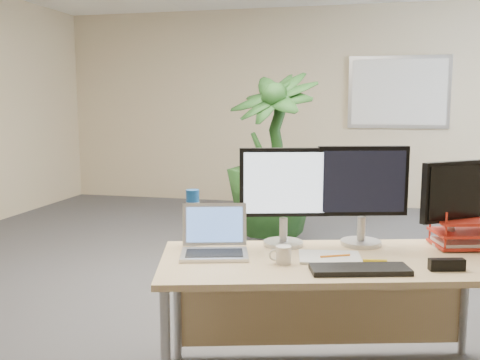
% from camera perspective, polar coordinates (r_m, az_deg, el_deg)
% --- Properties ---
extents(floor, '(8.00, 8.00, 0.00)m').
position_cam_1_polar(floor, '(3.80, 0.38, -13.49)').
color(floor, '#434348').
rests_on(floor, ground).
extents(back_wall, '(7.00, 0.04, 2.70)m').
position_cam_1_polar(back_wall, '(7.48, 7.20, 7.70)').
color(back_wall, beige).
rests_on(back_wall, floor).
extents(whiteboard, '(1.30, 0.04, 0.95)m').
position_cam_1_polar(whiteboard, '(7.42, 16.57, 8.97)').
color(whiteboard, silver).
rests_on(whiteboard, back_wall).
extents(desk, '(1.83, 1.13, 0.65)m').
position_cam_1_polar(desk, '(2.79, 9.70, -10.37)').
color(desk, '#D9BD80').
rests_on(desk, floor).
extents(floor_plant, '(1.11, 1.11, 1.50)m').
position_cam_1_polar(floor_plant, '(5.17, 3.42, 0.92)').
color(floor_plant, '#173D16').
rests_on(floor_plant, floor).
extents(monitor_left, '(0.46, 0.21, 0.52)m').
position_cam_1_polar(monitor_left, '(2.81, 4.70, -1.07)').
color(monitor_left, '#B3B3B8').
rests_on(monitor_left, desk).
extents(monitor_right, '(0.47, 0.22, 0.53)m').
position_cam_1_polar(monitor_right, '(2.88, 12.95, -0.92)').
color(monitor_right, '#B3B3B8').
rests_on(monitor_right, desk).
extents(monitor_dark, '(0.34, 0.28, 0.45)m').
position_cam_1_polar(monitor_dark, '(2.99, 21.80, -1.81)').
color(monitor_dark, '#B3B3B8').
rests_on(monitor_dark, desk).
extents(laptop, '(0.39, 0.36, 0.24)m').
position_cam_1_polar(laptop, '(2.71, -2.74, -6.55)').
color(laptop, silver).
rests_on(laptop, desk).
extents(keyboard, '(0.46, 0.26, 0.02)m').
position_cam_1_polar(keyboard, '(2.48, 12.66, -9.28)').
color(keyboard, black).
rests_on(keyboard, desk).
extents(coffee_mug, '(0.11, 0.07, 0.08)m').
position_cam_1_polar(coffee_mug, '(2.55, 4.59, -7.96)').
color(coffee_mug, white).
rests_on(coffee_mug, desk).
extents(spiral_notebook, '(0.32, 0.26, 0.01)m').
position_cam_1_polar(spiral_notebook, '(2.66, 9.56, -8.15)').
color(spiral_notebook, silver).
rests_on(spiral_notebook, desk).
extents(orange_pen, '(0.14, 0.08, 0.01)m').
position_cam_1_polar(orange_pen, '(2.65, 10.11, -7.98)').
color(orange_pen, orange).
rests_on(orange_pen, spiral_notebook).
extents(yellow_highlighter, '(0.11, 0.03, 0.01)m').
position_cam_1_polar(yellow_highlighter, '(2.64, 14.20, -8.35)').
color(yellow_highlighter, yellow).
rests_on(yellow_highlighter, desk).
extents(water_bottle, '(0.08, 0.08, 0.30)m').
position_cam_1_polar(water_bottle, '(2.85, -5.05, -4.12)').
color(water_bottle, silver).
rests_on(water_bottle, desk).
extents(letter_tray, '(0.35, 0.30, 0.14)m').
position_cam_1_polar(letter_tray, '(3.05, 22.71, -5.43)').
color(letter_tray, red).
rests_on(letter_tray, desk).
extents(stapler, '(0.17, 0.08, 0.05)m').
position_cam_1_polar(stapler, '(2.61, 21.18, -8.41)').
color(stapler, black).
rests_on(stapler, desk).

